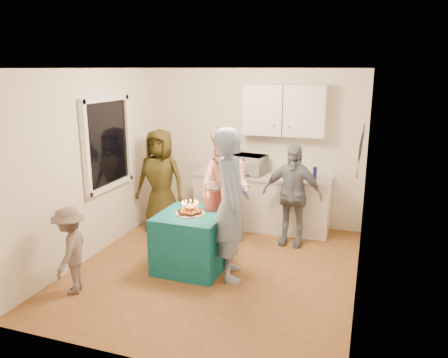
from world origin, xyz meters
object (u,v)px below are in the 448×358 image
(woman_back_right, at_px, (292,195))
(child_near_left, at_px, (70,250))
(party_table, at_px, (192,241))
(woman_back_center, at_px, (225,190))
(man_birthday, at_px, (231,205))
(punch_jar, at_px, (213,198))
(counter, at_px, (261,203))
(microwave, at_px, (248,164))
(woman_back_left, at_px, (160,180))

(woman_back_right, bearing_deg, child_near_left, -128.99)
(party_table, height_order, woman_back_center, woman_back_center)
(man_birthday, bearing_deg, punch_jar, 26.27)
(party_table, relative_size, child_near_left, 0.80)
(counter, distance_m, punch_jar, 1.64)
(party_table, distance_m, child_near_left, 1.52)
(counter, height_order, microwave, microwave)
(party_table, height_order, woman_back_right, woman_back_right)
(punch_jar, xyz_separation_m, woman_back_center, (-0.03, 0.60, -0.05))
(counter, relative_size, woman_back_left, 1.32)
(party_table, xyz_separation_m, child_near_left, (-1.10, -1.05, 0.15))
(woman_back_center, bearing_deg, woman_back_left, -178.81)
(counter, xyz_separation_m, child_near_left, (-1.60, -2.83, 0.10))
(counter, height_order, child_near_left, child_near_left)
(child_near_left, bearing_deg, counter, 132.81)
(woman_back_right, bearing_deg, punch_jar, -126.85)
(woman_back_center, distance_m, child_near_left, 2.32)
(woman_back_center, bearing_deg, party_table, -85.24)
(microwave, distance_m, party_table, 1.93)
(woman_back_center, distance_m, woman_back_right, 1.01)
(woman_back_right, bearing_deg, counter, 142.78)
(counter, relative_size, child_near_left, 2.08)
(punch_jar, bearing_deg, counter, 79.10)
(woman_back_center, bearing_deg, counter, 87.30)
(man_birthday, height_order, woman_back_left, man_birthday)
(microwave, bearing_deg, counter, 11.35)
(counter, height_order, party_table, counter)
(man_birthday, height_order, woman_back_center, man_birthday)
(woman_back_center, xyz_separation_m, child_near_left, (-1.28, -1.90, -0.35))
(woman_back_left, relative_size, woman_back_right, 1.08)
(microwave, xyz_separation_m, child_near_left, (-1.36, -2.83, -0.54))
(counter, relative_size, microwave, 3.87)
(woman_back_right, bearing_deg, man_birthday, -107.56)
(woman_back_left, bearing_deg, woman_back_center, -16.99)
(counter, distance_m, party_table, 1.86)
(punch_jar, distance_m, man_birthday, 0.47)
(woman_back_left, distance_m, child_near_left, 2.26)
(woman_back_right, bearing_deg, woman_back_left, -173.57)
(woman_back_left, distance_m, woman_back_center, 1.26)
(microwave, xyz_separation_m, party_table, (-0.26, -1.79, -0.69))
(punch_jar, height_order, man_birthday, man_birthday)
(man_birthday, xyz_separation_m, woman_back_center, (-0.38, 0.90, -0.08))
(child_near_left, bearing_deg, man_birthday, 103.32)
(party_table, xyz_separation_m, woman_back_left, (-1.04, 1.19, 0.45))
(counter, bearing_deg, party_table, -105.72)
(microwave, xyz_separation_m, punch_jar, (-0.06, -1.53, -0.14))
(woman_back_center, relative_size, child_near_left, 1.66)
(microwave, xyz_separation_m, woman_back_right, (0.83, -0.53, -0.29))
(woman_back_left, xyz_separation_m, woman_back_center, (1.22, -0.33, 0.04))
(counter, bearing_deg, child_near_left, -119.46)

